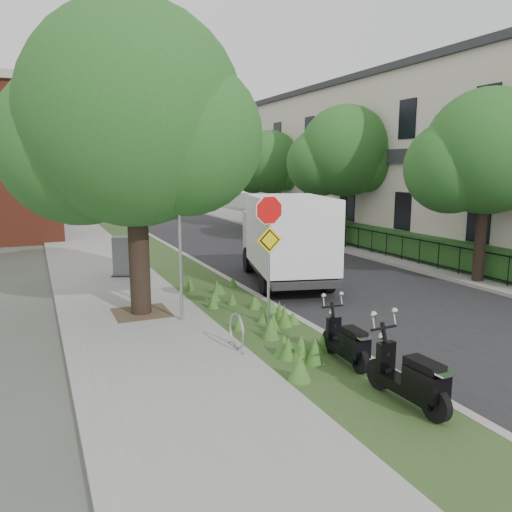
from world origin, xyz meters
The scene contains 21 objects.
ground centered at (0.00, 0.00, 0.00)m, with size 120.00×120.00×0.00m, color #4C5147.
sidewalk_near centered at (-4.25, 10.00, 0.06)m, with size 3.50×60.00×0.12m, color gray.
verge centered at (-1.50, 10.00, 0.06)m, with size 2.00×60.00×0.12m, color #2F4C20.
kerb_near centered at (-0.50, 10.00, 0.07)m, with size 0.20×60.00×0.13m, color #9E9991.
road centered at (3.00, 10.00, 0.01)m, with size 7.00×60.00×0.01m, color black.
kerb_far centered at (6.50, 10.00, 0.07)m, with size 0.20×60.00×0.13m, color #9E9991.
footpath_far centered at (8.20, 10.00, 0.06)m, with size 3.20×60.00×0.12m, color gray.
street_tree_main centered at (-4.08, 2.86, 4.80)m, with size 6.21×5.54×7.66m.
bare_post centered at (-3.20, 1.80, 2.12)m, with size 0.08×0.08×4.00m.
bike_hoop centered at (-2.70, -0.60, 0.50)m, with size 0.06×0.78×0.77m.
sign_assembly centered at (-1.40, 0.58, 2.33)m, with size 0.94×0.08×3.22m.
fence_far centered at (7.20, 10.00, 0.67)m, with size 0.04×24.00×1.00m.
hedge_far centered at (7.90, 10.00, 0.67)m, with size 1.00×24.00×1.10m, color #234E1C.
terrace_houses centered at (11.49, 10.00, 4.16)m, with size 7.40×26.40×8.20m.
far_tree_a centered at (6.94, 2.05, 4.13)m, with size 4.60×4.10×6.22m.
far_tree_b centered at (6.94, 10.05, 4.37)m, with size 4.83×4.31×6.56m.
far_tree_c centered at (6.94, 18.04, 3.95)m, with size 4.37×3.89×5.93m.
scooter_near centered at (-1.16, -4.20, 0.53)m, with size 0.42×1.79×0.85m.
scooter_far centered at (-1.09, -2.32, 0.49)m, with size 0.39×1.60×0.76m.
box_truck centered at (1.21, 4.70, 1.63)m, with size 3.44×5.87×2.50m.
utility_cabinet centered at (-3.50, 7.57, 0.77)m, with size 1.20×1.02×1.36m.
Camera 1 is at (-6.38, -9.81, 3.85)m, focal length 35.00 mm.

